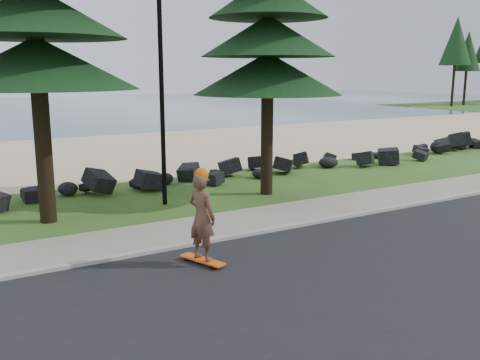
% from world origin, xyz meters
% --- Properties ---
extents(ground, '(160.00, 160.00, 0.00)m').
position_xyz_m(ground, '(0.00, 0.00, 0.00)').
color(ground, '#344E18').
rests_on(ground, ground).
extents(road, '(160.00, 7.00, 0.02)m').
position_xyz_m(road, '(0.00, -4.50, 0.01)').
color(road, black).
rests_on(road, ground).
extents(kerb, '(160.00, 0.20, 0.10)m').
position_xyz_m(kerb, '(0.00, -0.90, 0.05)').
color(kerb, '#9F9B8F').
rests_on(kerb, ground).
extents(sidewalk, '(160.00, 2.00, 0.08)m').
position_xyz_m(sidewalk, '(0.00, 0.20, 0.04)').
color(sidewalk, gray).
rests_on(sidewalk, ground).
extents(beach_sand, '(160.00, 15.00, 0.01)m').
position_xyz_m(beach_sand, '(0.00, 14.50, 0.01)').
color(beach_sand, '#C8B085').
rests_on(beach_sand, ground).
extents(seawall_boulders, '(60.00, 2.40, 1.10)m').
position_xyz_m(seawall_boulders, '(0.00, 5.60, 0.00)').
color(seawall_boulders, black).
rests_on(seawall_boulders, ground).
extents(lamp_post, '(0.25, 0.14, 8.14)m').
position_xyz_m(lamp_post, '(0.00, 3.20, 4.13)').
color(lamp_post, black).
rests_on(lamp_post, ground).
extents(skateboarder, '(0.65, 1.14, 2.07)m').
position_xyz_m(skateboarder, '(-1.38, -2.13, 1.04)').
color(skateboarder, '#DD580D').
rests_on(skateboarder, ground).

